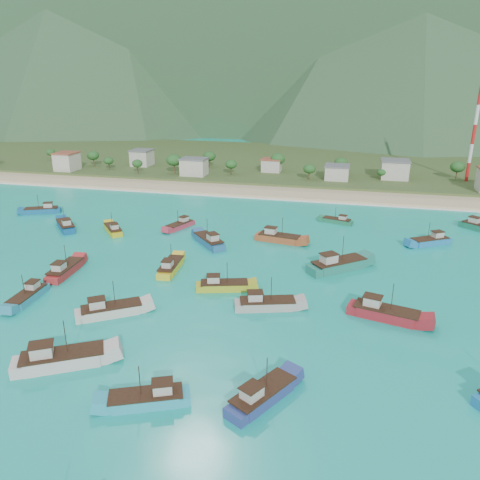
% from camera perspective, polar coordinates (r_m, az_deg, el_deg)
% --- Properties ---
extents(ground, '(600.00, 600.00, 0.00)m').
position_cam_1_polar(ground, '(96.42, -3.45, -5.08)').
color(ground, '#0D9680').
rests_on(ground, ground).
extents(beach, '(400.00, 18.00, 1.20)m').
position_cam_1_polar(beach, '(169.62, 4.31, 5.78)').
color(beach, beige).
rests_on(beach, ground).
extents(land, '(400.00, 110.00, 2.40)m').
position_cam_1_polar(land, '(228.79, 6.85, 9.28)').
color(land, '#385123').
rests_on(land, ground).
extents(surf_line, '(400.00, 2.50, 0.08)m').
position_cam_1_polar(surf_line, '(160.52, 3.75, 5.01)').
color(surf_line, white).
rests_on(surf_line, ground).
extents(village, '(206.36, 29.40, 7.65)m').
position_cam_1_polar(village, '(188.75, 8.30, 8.53)').
color(village, beige).
rests_on(village, ground).
extents(vegetation, '(275.43, 25.29, 8.77)m').
position_cam_1_polar(vegetation, '(192.02, 7.02, 8.87)').
color(vegetation, '#235623').
rests_on(vegetation, ground).
extents(radio_tower, '(1.20, 1.20, 42.26)m').
position_cam_1_polar(radio_tower, '(197.29, 26.76, 12.45)').
color(radio_tower, red).
rests_on(radio_tower, ground).
extents(boat_0, '(12.80, 6.53, 7.26)m').
position_cam_1_polar(boat_0, '(85.88, 17.21, -8.56)').
color(boat_0, maroon).
rests_on(boat_0, ground).
extents(boat_1, '(5.99, 9.98, 5.67)m').
position_cam_1_polar(boat_1, '(130.41, -7.33, 1.74)').
color(boat_1, '#BB3044').
rests_on(boat_1, ground).
extents(boat_3, '(3.96, 10.86, 6.29)m').
position_cam_1_polar(boat_3, '(102.31, -8.45, -3.32)').
color(boat_3, yellow).
rests_on(boat_3, ground).
extents(boat_4, '(8.93, 4.88, 5.06)m').
position_cam_1_polar(boat_4, '(136.66, 11.76, 2.27)').
color(boat_4, '#1C6D4A').
rests_on(boat_4, ground).
extents(boat_6, '(11.61, 6.37, 6.58)m').
position_cam_1_polar(boat_6, '(85.49, 3.21, -7.86)').
color(boat_6, '#A39D95').
rests_on(boat_6, ground).
extents(boat_7, '(10.53, 11.13, 7.00)m').
position_cam_1_polar(boat_7, '(116.65, -3.79, -0.17)').
color(boat_7, '#225C8C').
rests_on(boat_7, ground).
extents(boat_10, '(3.49, 10.15, 5.91)m').
position_cam_1_polar(boat_10, '(97.06, -24.43, -6.31)').
color(boat_10, teal).
rests_on(boat_10, ground).
extents(boat_11, '(11.50, 9.27, 6.83)m').
position_cam_1_polar(boat_11, '(86.30, -15.52, -8.30)').
color(boat_11, beige).
rests_on(boat_11, ground).
extents(boat_12, '(8.63, 9.38, 5.83)m').
position_cam_1_polar(boat_12, '(130.32, -15.20, 1.20)').
color(boat_12, gold).
rests_on(boat_12, ground).
extents(boat_14, '(8.34, 11.23, 6.54)m').
position_cam_1_polar(boat_14, '(63.84, 2.72, -18.47)').
color(boat_14, navy).
rests_on(boat_14, ground).
extents(boat_15, '(13.11, 11.90, 8.10)m').
position_cam_1_polar(boat_15, '(103.54, 11.82, -3.05)').
color(boat_15, '#1F7563').
rests_on(boat_15, ground).
extents(boat_16, '(10.97, 7.02, 6.26)m').
position_cam_1_polar(boat_16, '(64.41, -11.16, -18.54)').
color(boat_16, '#259EB6').
rests_on(boat_16, ground).
extents(boat_17, '(10.84, 5.87, 6.14)m').
position_cam_1_polar(boat_17, '(92.58, -2.06, -5.65)').
color(boat_17, gold).
rests_on(boat_17, ground).
extents(boat_18, '(4.11, 11.49, 6.67)m').
position_cam_1_polar(boat_18, '(106.29, -20.54, -3.47)').
color(boat_18, '#AD2728').
rests_on(boat_18, ground).
extents(boat_19, '(13.24, 9.82, 7.71)m').
position_cam_1_polar(boat_19, '(74.69, -20.97, -13.47)').
color(boat_19, beige).
rests_on(boat_19, ground).
extents(boat_21, '(10.94, 7.32, 6.27)m').
position_cam_1_polar(boat_21, '(155.84, -22.97, 3.32)').
color(boat_21, '#125887').
rests_on(boat_21, ground).
extents(boat_22, '(9.93, 10.33, 6.54)m').
position_cam_1_polar(boat_22, '(137.15, -20.48, 1.60)').
color(boat_22, '#0C4D83').
rests_on(boat_22, ground).
extents(boat_23, '(10.78, 8.34, 6.34)m').
position_cam_1_polar(boat_23, '(125.97, 22.17, -0.17)').
color(boat_23, '#1A72AF').
rests_on(boat_23, ground).
extents(boat_24, '(12.09, 5.38, 6.90)m').
position_cam_1_polar(boat_24, '(119.06, 4.73, 0.21)').
color(boat_24, '#A44926').
rests_on(boat_24, ground).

